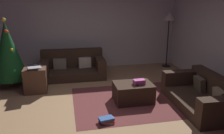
# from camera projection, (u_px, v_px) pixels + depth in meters

# --- Properties ---
(ground_plane) EXTENTS (6.40, 6.40, 0.00)m
(ground_plane) POSITION_uv_depth(u_px,v_px,m) (96.00, 110.00, 4.70)
(ground_plane) COLOR #93704C
(rear_partition) EXTENTS (6.40, 0.12, 2.60)m
(rear_partition) POSITION_uv_depth(u_px,v_px,m) (81.00, 28.00, 7.28)
(rear_partition) COLOR #BCB7B2
(rear_partition) RESTS_ON ground_plane
(couch_left) EXTENTS (1.79, 0.97, 0.75)m
(couch_left) POSITION_uv_depth(u_px,v_px,m) (73.00, 67.00, 6.67)
(couch_left) COLOR #332319
(couch_left) RESTS_ON ground_plane
(couch_right) EXTENTS (1.07, 1.87, 0.63)m
(couch_right) POSITION_uv_depth(u_px,v_px,m) (205.00, 95.00, 4.80)
(couch_right) COLOR #332319
(couch_right) RESTS_ON ground_plane
(ottoman) EXTENTS (0.83, 0.60, 0.41)m
(ottoman) POSITION_uv_depth(u_px,v_px,m) (133.00, 92.00, 5.05)
(ottoman) COLOR #332319
(ottoman) RESTS_ON ground_plane
(gift_box) EXTENTS (0.25, 0.16, 0.10)m
(gift_box) POSITION_uv_depth(u_px,v_px,m) (139.00, 82.00, 4.95)
(gift_box) COLOR #B23F8C
(gift_box) RESTS_ON ottoman
(tv_remote) EXTENTS (0.11, 0.17, 0.02)m
(tv_remote) POSITION_uv_depth(u_px,v_px,m) (138.00, 85.00, 4.91)
(tv_remote) COLOR black
(tv_remote) RESTS_ON ottoman
(christmas_tree) EXTENTS (0.85, 0.85, 1.74)m
(christmas_tree) POSITION_uv_depth(u_px,v_px,m) (8.00, 51.00, 5.74)
(christmas_tree) COLOR brown
(christmas_tree) RESTS_ON ground_plane
(side_table) EXTENTS (0.52, 0.44, 0.60)m
(side_table) POSITION_uv_depth(u_px,v_px,m) (36.00, 80.00, 5.53)
(side_table) COLOR #4C3323
(side_table) RESTS_ON ground_plane
(laptop) EXTENTS (0.37, 0.46, 0.18)m
(laptop) POSITION_uv_depth(u_px,v_px,m) (34.00, 66.00, 5.38)
(laptop) COLOR silver
(laptop) RESTS_ON side_table
(book_stack) EXTENTS (0.31, 0.24, 0.10)m
(book_stack) POSITION_uv_depth(u_px,v_px,m) (107.00, 120.00, 4.19)
(book_stack) COLOR beige
(book_stack) RESTS_ON ground_plane
(corner_lamp) EXTENTS (0.36, 0.36, 1.76)m
(corner_lamp) POSITION_uv_depth(u_px,v_px,m) (169.00, 21.00, 7.32)
(corner_lamp) COLOR black
(corner_lamp) RESTS_ON ground_plane
(area_rug) EXTENTS (2.60, 2.00, 0.01)m
(area_rug) POSITION_uv_depth(u_px,v_px,m) (133.00, 101.00, 5.11)
(area_rug) COLOR brown
(area_rug) RESTS_ON ground_plane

